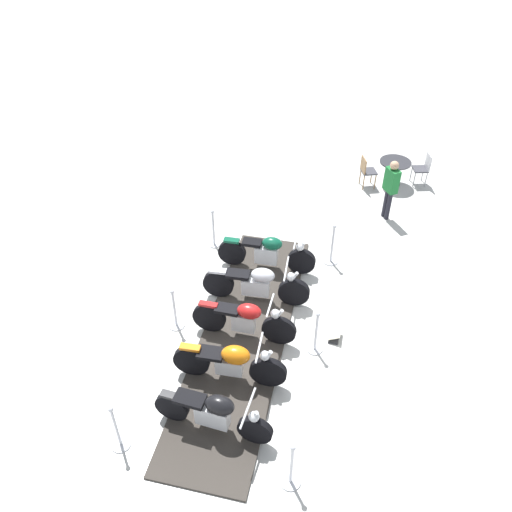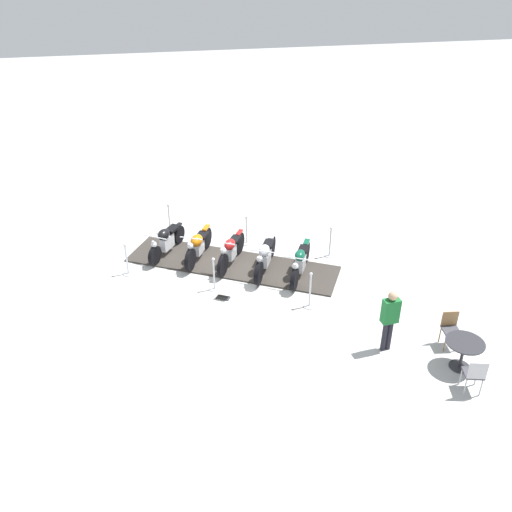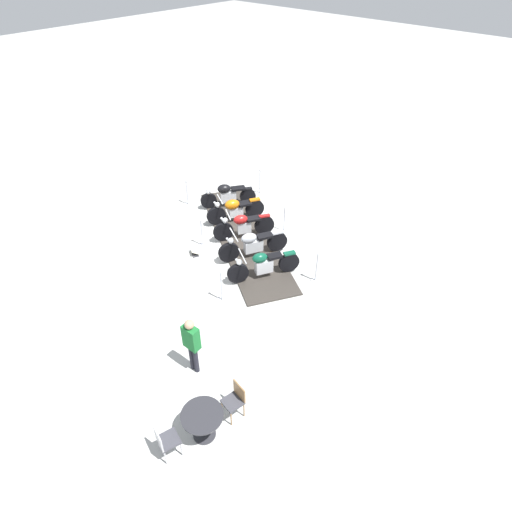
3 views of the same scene
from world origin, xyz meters
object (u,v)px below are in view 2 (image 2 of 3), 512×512
(stanchion_left_rear, at_px, (330,246))
(stanchion_left_front, at_px, (170,223))
(stanchion_right_front, at_px, (127,265))
(cafe_chair_across_table, at_px, (475,373))
(motorcycle_chrome, at_px, (265,256))
(motorcycle_forest, at_px, (300,262))
(info_placard, at_px, (223,296))
(stanchion_right_rear, at_px, (310,296))
(motorcycle_copper, at_px, (198,245))
(cafe_table, at_px, (464,348))
(bystander_person, at_px, (390,316))
(motorcycle_maroon, at_px, (231,250))
(stanchion_left_mid, at_px, (246,235))
(cafe_chair_near_table, at_px, (450,327))
(motorcycle_black, at_px, (166,240))
(stanchion_right_mid, at_px, (214,279))

(stanchion_left_rear, xyz_separation_m, stanchion_left_front, (2.83, 4.78, -0.05))
(stanchion_right_front, xyz_separation_m, cafe_chair_across_table, (-6.74, -7.23, 0.23))
(motorcycle_chrome, relative_size, motorcycle_forest, 1.04)
(info_placard, relative_size, cafe_chair_across_table, 0.46)
(stanchion_right_rear, height_order, stanchion_right_front, stanchion_right_rear)
(motorcycle_copper, distance_m, stanchion_right_front, 2.22)
(motorcycle_forest, xyz_separation_m, cafe_table, (-4.65, -2.48, 0.06))
(stanchion_right_rear, xyz_separation_m, bystander_person, (-2.13, -1.25, 0.66))
(motorcycle_maroon, bearing_deg, stanchion_right_front, -62.27)
(stanchion_left_mid, distance_m, info_placard, 3.27)
(stanchion_left_mid, bearing_deg, cafe_table, -152.88)
(info_placard, bearing_deg, cafe_table, 171.08)
(motorcycle_forest, xyz_separation_m, info_placard, (-0.61, 2.42, -0.43))
(motorcycle_maroon, distance_m, bystander_person, 5.61)
(motorcycle_copper, distance_m, info_placard, 2.34)
(stanchion_left_front, distance_m, info_placard, 4.54)
(cafe_chair_near_table, xyz_separation_m, cafe_chair_across_table, (-1.60, 0.36, 0.01))
(stanchion_left_rear, bearing_deg, motorcycle_copper, 80.37)
(motorcycle_forest, bearing_deg, info_placard, -46.69)
(cafe_chair_near_table, distance_m, bystander_person, 1.64)
(stanchion_left_mid, bearing_deg, motorcycle_forest, -154.77)
(info_placard, bearing_deg, stanchion_left_mid, -83.05)
(motorcycle_black, bearing_deg, motorcycle_copper, 94.43)
(motorcycle_forest, distance_m, stanchion_right_rear, 1.55)
(stanchion_right_rear, distance_m, cafe_chair_near_table, 3.65)
(motorcycle_black, distance_m, cafe_chair_near_table, 8.77)
(motorcycle_black, relative_size, motorcycle_forest, 0.87)
(stanchion_right_rear, height_order, stanchion_left_front, stanchion_right_rear)
(motorcycle_chrome, height_order, stanchion_left_rear, stanchion_left_rear)
(cafe_chair_across_table, bearing_deg, info_placard, 60.03)
(stanchion_left_rear, distance_m, stanchion_right_front, 6.26)
(stanchion_right_mid, bearing_deg, cafe_chair_across_table, -137.74)
(cafe_chair_near_table, bearing_deg, motorcycle_forest, -136.07)
(motorcycle_forest, relative_size, cafe_chair_across_table, 2.19)
(motorcycle_black, xyz_separation_m, motorcycle_forest, (-2.20, -3.74, -0.02))
(stanchion_left_rear, distance_m, info_placard, 4.03)
(motorcycle_chrome, xyz_separation_m, cafe_chair_across_table, (-5.99, -3.19, 0.04))
(motorcycle_black, height_order, motorcycle_forest, motorcycle_forest)
(motorcycle_chrome, distance_m, cafe_chair_across_table, 6.79)
(motorcycle_copper, distance_m, motorcycle_maroon, 1.08)
(cafe_table, bearing_deg, motorcycle_black, 42.22)
(bystander_person, bearing_deg, motorcycle_black, 36.04)
(stanchion_right_front, relative_size, stanchion_left_front, 0.98)
(motorcycle_copper, height_order, stanchion_right_mid, motorcycle_copper)
(stanchion_right_front, bearing_deg, stanchion_left_front, -30.57)
(info_placard, bearing_deg, stanchion_right_rear, -171.77)
(cafe_chair_near_table, bearing_deg, cafe_table, -0.00)
(motorcycle_forest, bearing_deg, motorcycle_black, -91.37)
(stanchion_right_rear, distance_m, stanchion_left_mid, 4.01)
(motorcycle_black, relative_size, stanchion_left_rear, 1.72)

